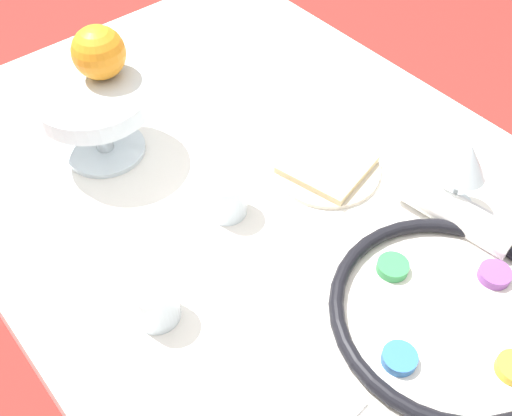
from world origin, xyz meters
The scene contains 10 objects.
dining_table centered at (0.00, 0.00, 0.36)m, with size 1.42×0.82×0.72m.
seder_plate centered at (-0.20, -0.03, 0.74)m, with size 0.31×0.31×0.03m.
wine_glass centered at (-0.07, -0.20, 0.81)m, with size 0.07×0.07×0.12m.
fruit_stand centered at (0.37, 0.14, 0.81)m, with size 0.18×0.18×0.12m.
orange_fruit centered at (0.39, 0.11, 0.89)m, with size 0.08×0.08×0.08m.
bread_plate centered at (0.10, -0.11, 0.73)m, with size 0.17×0.17×0.02m.
napkin_roll centered at (-0.10, -0.17, 0.74)m, with size 0.18×0.07×0.05m.
cup_mid centered at (0.05, 0.25, 0.75)m, with size 0.06×0.06×0.07m.
cup_far centered at (0.14, 0.07, 0.75)m, with size 0.06×0.06×0.07m.
spoon centered at (-0.09, -0.21, 0.72)m, with size 0.17×0.05×0.01m.
Camera 1 is at (-0.35, 0.42, 1.40)m, focal length 42.00 mm.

